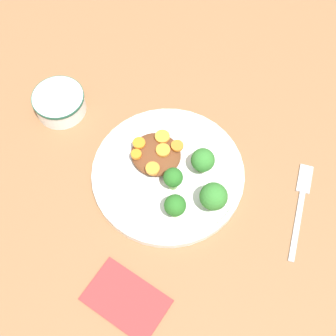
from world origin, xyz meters
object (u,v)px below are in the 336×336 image
fork (301,201)px  napkin (126,300)px  plate (168,173)px  dip_bowl (59,102)px

fork → napkin: bearing=135.5°
plate → dip_bowl: 0.25m
fork → napkin: 0.35m
fork → napkin: size_ratio=1.28×
dip_bowl → napkin: 0.40m
plate → fork: bearing=28.4°
fork → napkin: same height
dip_bowl → fork: size_ratio=0.56×
fork → plate: bearing=93.5°
plate → dip_bowl: dip_bowl is taller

